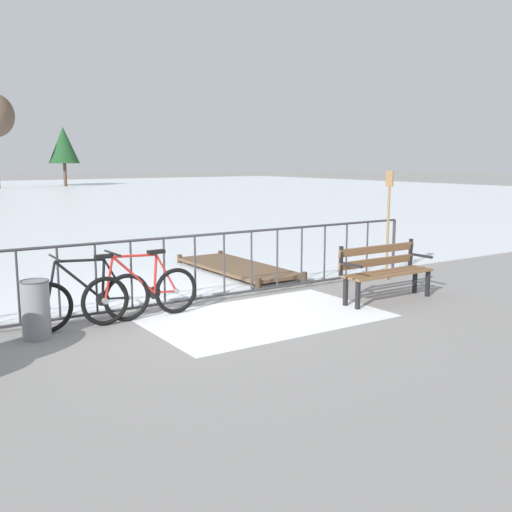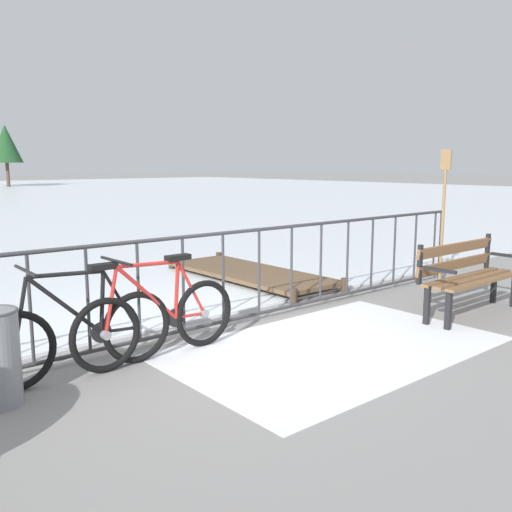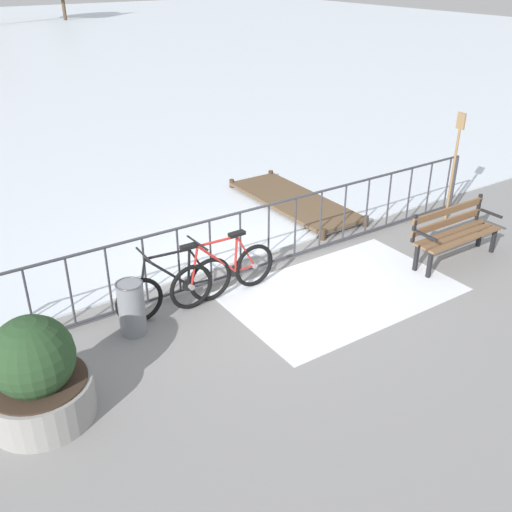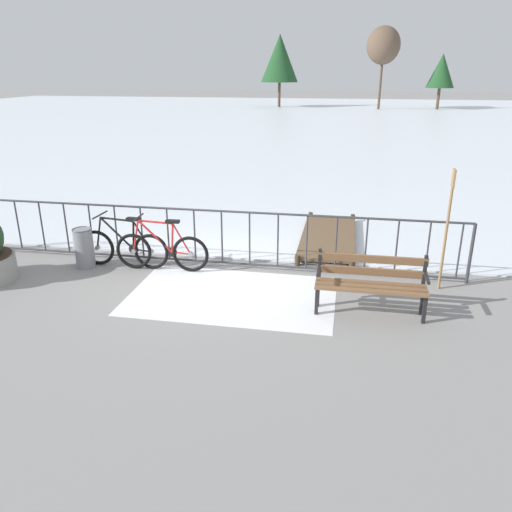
{
  "view_description": "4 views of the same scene",
  "coord_description": "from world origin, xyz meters",
  "px_view_note": "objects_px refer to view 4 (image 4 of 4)",
  "views": [
    {
      "loc": [
        -3.85,
        -7.82,
        2.18
      ],
      "look_at": [
        0.86,
        -0.75,
        0.79
      ],
      "focal_mm": 41.57,
      "sensor_mm": 36.0,
      "label": 1
    },
    {
      "loc": [
        -3.25,
        -4.7,
        1.78
      ],
      "look_at": [
        0.47,
        -0.29,
        0.82
      ],
      "focal_mm": 38.96,
      "sensor_mm": 36.0,
      "label": 2
    },
    {
      "loc": [
        -4.37,
        -6.56,
        4.34
      ],
      "look_at": [
        -0.43,
        -0.68,
        0.69
      ],
      "focal_mm": 40.98,
      "sensor_mm": 36.0,
      "label": 3
    },
    {
      "loc": [
        2.41,
        -8.28,
        3.4
      ],
      "look_at": [
        1.01,
        -0.69,
        0.51
      ],
      "focal_mm": 35.09,
      "sensor_mm": 36.0,
      "label": 4
    }
  ],
  "objects_px": {
    "park_bench": "(371,280)",
    "trash_bin": "(84,248)",
    "bicycle_second": "(162,251)",
    "bicycle_near_railing": "(124,248)",
    "oar_upright": "(448,222)"
  },
  "relations": [
    {
      "from": "park_bench",
      "to": "oar_upright",
      "type": "height_order",
      "value": "oar_upright"
    },
    {
      "from": "bicycle_second",
      "to": "trash_bin",
      "type": "xyz_separation_m",
      "value": [
        -1.44,
        -0.12,
        0.0
      ]
    },
    {
      "from": "trash_bin",
      "to": "oar_upright",
      "type": "distance_m",
      "value": 6.25
    },
    {
      "from": "bicycle_second",
      "to": "oar_upright",
      "type": "bearing_deg",
      "value": 0.55
    },
    {
      "from": "bicycle_near_railing",
      "to": "trash_bin",
      "type": "xyz_separation_m",
      "value": [
        -0.7,
        -0.15,
        0.0
      ]
    },
    {
      "from": "bicycle_near_railing",
      "to": "oar_upright",
      "type": "distance_m",
      "value": 5.55
    },
    {
      "from": "oar_upright",
      "to": "park_bench",
      "type": "bearing_deg",
      "value": -137.71
    },
    {
      "from": "park_bench",
      "to": "trash_bin",
      "type": "xyz_separation_m",
      "value": [
        -5.04,
        0.89,
        -0.14
      ]
    },
    {
      "from": "bicycle_second",
      "to": "oar_upright",
      "type": "relative_size",
      "value": 0.86
    },
    {
      "from": "trash_bin",
      "to": "oar_upright",
      "type": "xyz_separation_m",
      "value": [
        6.2,
        0.17,
        0.76
      ]
    },
    {
      "from": "bicycle_near_railing",
      "to": "trash_bin",
      "type": "height_order",
      "value": "bicycle_near_railing"
    },
    {
      "from": "trash_bin",
      "to": "oar_upright",
      "type": "height_order",
      "value": "oar_upright"
    },
    {
      "from": "bicycle_second",
      "to": "trash_bin",
      "type": "height_order",
      "value": "bicycle_second"
    },
    {
      "from": "bicycle_second",
      "to": "park_bench",
      "type": "xyz_separation_m",
      "value": [
        3.6,
        -1.01,
        0.14
      ]
    },
    {
      "from": "bicycle_near_railing",
      "to": "oar_upright",
      "type": "height_order",
      "value": "oar_upright"
    }
  ]
}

